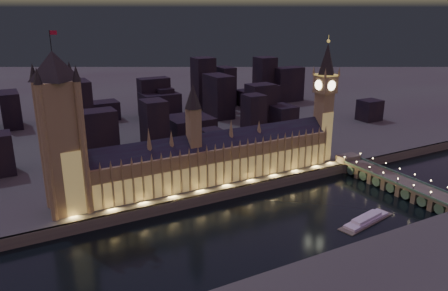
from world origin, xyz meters
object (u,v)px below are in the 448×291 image
westminster_bridge (391,181)px  river_boat (366,220)px  palace_of_westminster (217,158)px  elizabeth_tower (325,92)px  victoria_tower (60,126)px

westminster_bridge → river_boat: bearing=-151.4°
westminster_bridge → palace_of_westminster: bearing=152.1°
elizabeth_tower → river_boat: elizabeth_tower is taller
westminster_bridge → river_boat: 68.51m
palace_of_westminster → river_boat: size_ratio=4.06×
river_boat → palace_of_westminster: bearing=122.8°
elizabeth_tower → river_boat: (-42.77, -98.15, -67.10)m
palace_of_westminster → river_boat: bearing=-57.2°
palace_of_westminster → victoria_tower: victoria_tower is taller
elizabeth_tower → river_boat: size_ratio=2.19×
victoria_tower → elizabeth_tower: bearing=0.0°
victoria_tower → river_boat: 211.04m
palace_of_westminster → elizabeth_tower: 113.97m
palace_of_westminster → westminster_bridge: palace_of_westminster is taller
palace_of_westminster → victoria_tower: bearing=179.9°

